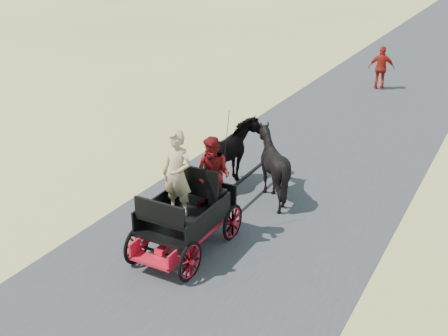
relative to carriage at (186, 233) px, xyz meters
The scene contains 8 objects.
ground 2.32m from the carriage, 74.29° to the right, with size 140.00×140.00×0.00m, color tan.
road 2.31m from the carriage, 74.29° to the right, with size 6.00×140.00×0.01m, color #38383A.
carriage is the anchor object (origin of this frame).
horse_left 3.09m from the carriage, 100.39° to the left, with size 0.91×2.01×1.70m, color black.
horse_right 3.09m from the carriage, 79.61° to the left, with size 1.37×1.54×1.70m, color black.
driver_man 1.28m from the carriage, 165.96° to the left, with size 0.66×0.43×1.80m, color tan.
passenger_woman 1.33m from the carriage, 63.43° to the left, with size 0.77×0.60×1.58m, color #660C0F.
pedestrian 13.91m from the carriage, 88.49° to the left, with size 1.01×0.42×1.73m, color #AA1D13.
Camera 1 is at (4.85, -6.14, 6.21)m, focal length 45.00 mm.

